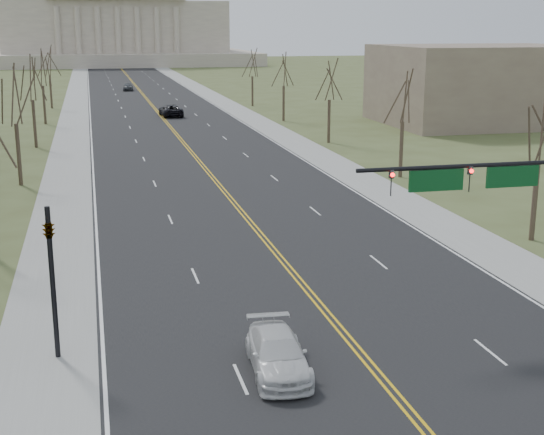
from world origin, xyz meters
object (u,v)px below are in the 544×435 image
car_far_sb (128,86)px  car_far_nb (171,110)px  signal_mast (510,188)px  signal_left (51,266)px  car_sb_inner_second (278,354)px

car_far_sb → car_far_nb: bearing=-81.0°
signal_mast → signal_left: size_ratio=2.02×
car_far_sb → signal_mast: bearing=-81.0°
car_sb_inner_second → car_far_nb: size_ratio=0.82×
signal_mast → car_sb_inner_second: 12.51m
car_far_sb → car_sb_inner_second: bearing=-86.0°
signal_left → car_far_nb: (12.83, 79.38, -2.87)m
car_far_nb → car_far_sb: 46.05m
signal_left → car_sb_inner_second: size_ratio=1.22×
signal_left → car_far_sb: (9.29, 125.30, -2.92)m
car_sb_inner_second → car_far_sb: car_far_sb is taller
car_sb_inner_second → car_far_sb: bearing=93.7°
signal_left → car_far_sb: bearing=85.8°
signal_mast → car_sb_inner_second: signal_mast is taller
signal_mast → car_sb_inner_second: (-10.99, -3.23, -5.03)m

